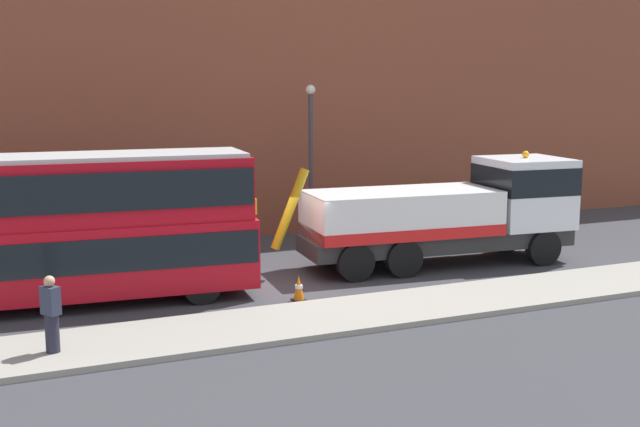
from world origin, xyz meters
name	(u,v)px	position (x,y,z in m)	size (l,w,h in m)	color
ground_plane	(278,281)	(0.00, 0.00, 0.00)	(120.00, 120.00, 0.00)	#38383D
near_kerb	(335,316)	(0.00, -4.20, 0.07)	(60.00, 2.80, 0.15)	gray
building_facade	(206,23)	(0.00, 7.44, 8.07)	(60.00, 1.50, 16.00)	brown
recovery_tow_truck	(451,212)	(6.01, -0.13, 1.76)	(10.22, 3.36, 3.67)	#2D2D2D
double_decker_bus	(46,225)	(-6.53, -0.09, 2.23)	(11.18, 3.44, 4.06)	#B70C19
pedestrian_onlooker	(51,315)	(-6.84, -4.39, 0.99)	(0.43, 0.48, 1.71)	#232333
traffic_cone_near_bus	(299,289)	(-0.21, -2.24, 0.34)	(0.36, 0.36, 0.72)	orange
street_lamp	(311,149)	(3.29, 5.25, 3.47)	(0.36, 0.36, 5.83)	#38383D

